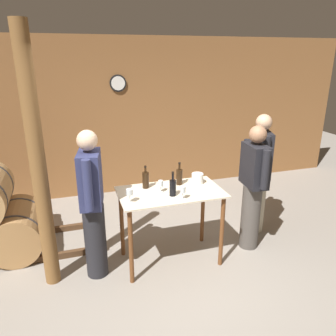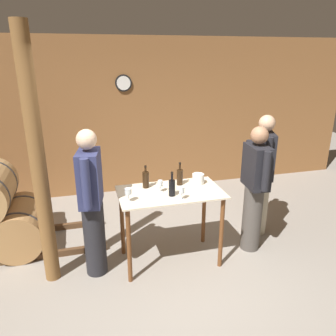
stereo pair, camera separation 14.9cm
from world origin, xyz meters
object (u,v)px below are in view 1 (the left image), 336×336
object	(u,v)px
wine_bottle_center	(179,176)
person_visitor_bearded	(259,172)
wooden_post	(38,166)
wine_bottle_far_left	(146,180)
ice_bucket	(197,178)
wine_glass_near_left	(130,192)
person_visitor_with_scarf	(253,186)
person_host	(92,203)
wine_glass_near_right	(183,190)
wine_bottle_left	(173,187)
wine_glass_near_center	(161,184)

from	to	relation	value
wine_bottle_center	person_visitor_bearded	xyz separation A→B (m)	(1.20, 0.15, -0.13)
wooden_post	wine_bottle_center	xyz separation A→B (m)	(1.54, 0.15, -0.33)
wine_bottle_far_left	ice_bucket	size ratio (longest dim) A/B	1.93
wine_bottle_far_left	wine_glass_near_left	xyz separation A→B (m)	(-0.26, -0.34, 0.01)
person_visitor_with_scarf	person_visitor_bearded	distance (m)	0.45
wine_glass_near_left	person_visitor_with_scarf	world-z (taller)	person_visitor_with_scarf
person_host	person_visitor_with_scarf	world-z (taller)	person_host
wooden_post	wine_glass_near_right	xyz separation A→B (m)	(1.44, -0.26, -0.33)
wine_bottle_far_left	wine_bottle_left	size ratio (longest dim) A/B	0.98
ice_bucket	person_visitor_bearded	bearing A→B (deg)	10.51
wine_glass_near_left	person_host	size ratio (longest dim) A/B	0.09
wine_bottle_center	ice_bucket	xyz separation A→B (m)	(0.22, -0.03, -0.04)
wine_bottle_center	wine_glass_near_left	distance (m)	0.74
wine_glass_near_right	person_visitor_with_scarf	bearing A→B (deg)	12.48
wooden_post	wine_glass_near_right	world-z (taller)	wooden_post
wine_glass_near_left	ice_bucket	world-z (taller)	wine_glass_near_left
wooden_post	wine_bottle_far_left	size ratio (longest dim) A/B	9.84
wine_glass_near_left	wine_bottle_far_left	bearing A→B (deg)	52.97
wine_bottle_far_left	person_visitor_with_scarf	bearing A→B (deg)	-8.84
wine_bottle_left	ice_bucket	distance (m)	0.48
wine_bottle_center	wine_glass_near_left	world-z (taller)	wine_bottle_center
wine_glass_near_center	ice_bucket	xyz separation A→B (m)	(0.50, 0.12, -0.04)
wooden_post	wine_glass_near_left	bearing A→B (deg)	-11.02
wine_bottle_left	wine_glass_near_right	xyz separation A→B (m)	(0.07, -0.12, 0.00)
ice_bucket	person_visitor_bearded	xyz separation A→B (m)	(0.98, 0.18, -0.09)
wine_bottle_far_left	person_visitor_bearded	xyz separation A→B (m)	(1.62, 0.13, -0.13)
wine_bottle_left	wine_glass_near_center	world-z (taller)	wine_bottle_left
person_visitor_bearded	wine_glass_near_right	bearing A→B (deg)	-156.70
wine_glass_near_right	person_visitor_bearded	xyz separation A→B (m)	(1.31, 0.56, -0.13)
wine_bottle_far_left	wine_glass_near_right	world-z (taller)	wine_bottle_far_left
wine_bottle_center	ice_bucket	bearing A→B (deg)	-7.94
wine_glass_near_center	wine_bottle_left	bearing A→B (deg)	-53.41
person_visitor_with_scarf	person_visitor_bearded	bearing A→B (deg)	48.92
wine_glass_near_center	person_host	bearing A→B (deg)	-178.33
wine_glass_near_right	wine_bottle_left	bearing A→B (deg)	121.23
wine_bottle_left	ice_bucket	bearing A→B (deg)	32.73
wine_glass_near_left	person_visitor_bearded	size ratio (longest dim) A/B	0.09
person_visitor_with_scarf	wine_glass_near_right	bearing A→B (deg)	-167.52
wine_bottle_far_left	wine_bottle_center	size ratio (longest dim) A/B	0.98
wine_glass_near_left	wine_glass_near_right	distance (m)	0.57
wine_bottle_left	person_visitor_bearded	world-z (taller)	person_visitor_bearded
wine_glass_near_center	wine_glass_near_right	distance (m)	0.31
wine_bottle_center	ice_bucket	world-z (taller)	wine_bottle_center
wine_glass_near_left	wooden_post	bearing A→B (deg)	168.98
wooden_post	person_visitor_bearded	size ratio (longest dim) A/B	1.61
person_visitor_bearded	wine_bottle_far_left	bearing A→B (deg)	-175.26
wine_bottle_far_left	wine_glass_near_center	size ratio (longest dim) A/B	1.95
wine_bottle_center	person_visitor_bearded	world-z (taller)	person_visitor_bearded
ice_bucket	person_visitor_bearded	distance (m)	1.00
wooden_post	person_visitor_bearded	bearing A→B (deg)	6.36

